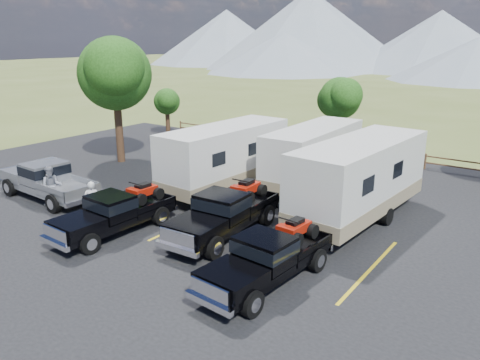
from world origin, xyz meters
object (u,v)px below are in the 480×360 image
Objects in this scene: person_b at (52,186)px; tree_big_nw at (115,74)px; person_a at (93,202)px; trailer_right at (360,180)px; rig_center at (225,212)px; trailer_left at (225,157)px; trailer_center at (313,156)px; rig_left at (116,212)px; rig_right at (269,257)px; pickup_silver at (48,180)px.

tree_big_nw is at bearing 66.92° from person_b.
trailer_right is at bearing 178.09° from person_a.
trailer_left is at bearing 124.20° from rig_center.
tree_big_nw reaches higher than trailer_right.
person_b is (-8.74, -9.74, -0.73)m from trailer_center.
person_b is (-3.30, 0.22, 0.05)m from person_a.
rig_left is at bearing -41.64° from tree_big_nw.
rig_left is 0.98× the size of rig_right.
tree_big_nw is 1.41× the size of rig_left.
rig_right is at bearing -25.69° from tree_big_nw.
person_b is (0.95, -0.40, -0.00)m from pickup_silver.
pickup_silver reaches higher than rig_left.
trailer_left is at bearing -139.31° from trailer_center.
rig_left is 7.23m from rig_right.
person_a is (-9.25, -6.78, -0.94)m from trailer_right.
tree_big_nw is 0.81× the size of trailer_left.
rig_right is at bearing -41.81° from trailer_left.
rig_center reaches higher than person_a.
tree_big_nw reaches higher than rig_center.
tree_big_nw is 16.82m from trailer_right.
trailer_right is (3.80, -3.18, 0.16)m from trailer_center.
trailer_center is (3.47, 3.09, -0.07)m from trailer_left.
person_a is at bearing -103.12° from trailer_left.
trailer_right is 1.64× the size of pickup_silver.
trailer_left is at bearing 137.25° from pickup_silver.
tree_big_nw reaches higher than person_b.
trailer_center is 5.09× the size of person_a.
person_a is (4.25, -0.62, -0.05)m from pickup_silver.
rig_center is 3.18× the size of person_b.
pickup_silver is at bearing -151.18° from trailer_right.
person_b reaches higher than rig_left.
rig_center is at bearing -90.63° from trailer_center.
trailer_center is (12.58, 2.27, -3.87)m from tree_big_nw.
person_a is (-8.97, 0.06, 0.02)m from rig_right.
person_b is at bearing -132.90° from trailer_center.
pickup_silver is (-13.50, -6.16, -0.89)m from trailer_right.
tree_big_nw reaches higher than trailer_left.
rig_left is 0.91× the size of rig_center.
person_a is at bearing -175.81° from rig_right.
rig_center is at bearing -125.10° from trailer_right.
trailer_right reaches higher than pickup_silver.
trailer_left is 4.65m from trailer_center.
trailer_right is at bearing 2.22° from trailer_left.
person_a is (-5.49, -2.21, -0.06)m from rig_center.
rig_left is at bearing -55.12° from person_b.
rig_left is (8.88, -7.89, -4.67)m from tree_big_nw.
rig_right is at bearing 141.46° from person_a.
rig_center is 9.87m from pickup_silver.
tree_big_nw reaches higher than rig_left.
trailer_left is at bearing 90.34° from rig_left.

